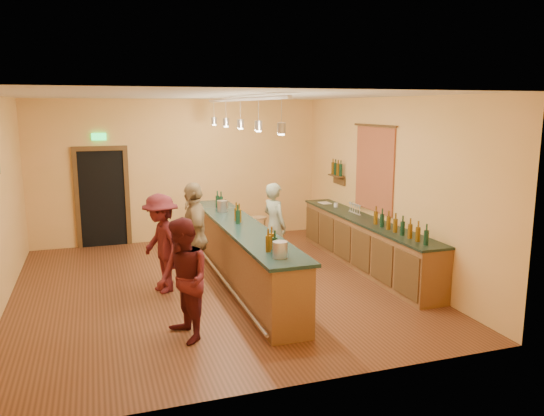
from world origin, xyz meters
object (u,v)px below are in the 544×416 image
object	(u,v)px
tasting_bar	(242,250)
customer_c	(161,243)
bartender	(275,226)
customer_a	(183,281)
back_counter	(365,243)
customer_b	(194,237)
bar_stool	(259,224)

from	to	relation	value
tasting_bar	customer_c	distance (m)	1.37
bartender	customer_a	distance (m)	3.46
customer_a	back_counter	bearing A→B (deg)	106.58
customer_c	customer_b	bearing A→B (deg)	56.54
back_counter	bartender	size ratio (longest dim) A/B	2.79
back_counter	customer_c	world-z (taller)	customer_c
customer_b	tasting_bar	bearing A→B (deg)	99.81
back_counter	customer_b	world-z (taller)	customer_b
back_counter	customer_b	distance (m)	3.35
customer_b	customer_c	world-z (taller)	customer_b
customer_a	bar_stool	xyz separation A→B (m)	(2.29, 4.06, -0.26)
customer_b	back_counter	bearing A→B (deg)	98.55
tasting_bar	customer_b	bearing A→B (deg)	-174.13
back_counter	customer_c	bearing A→B (deg)	-178.32
customer_a	customer_b	xyz separation A→B (m)	(0.49, 1.84, 0.10)
back_counter	customer_a	size ratio (longest dim) A/B	2.80
bartender	customer_b	bearing A→B (deg)	99.03
back_counter	customer_c	size ratio (longest dim) A/B	2.77
back_counter	bartender	distance (m)	1.76
customer_a	customer_c	bearing A→B (deg)	168.41
bartender	customer_c	xyz separation A→B (m)	(-2.20, -0.69, 0.01)
back_counter	customer_b	bearing A→B (deg)	-175.40
tasting_bar	customer_a	distance (m)	2.35
customer_c	bar_stool	xyz separation A→B (m)	(2.32, 2.07, -0.26)
bar_stool	customer_b	bearing A→B (deg)	-128.95
back_counter	customer_c	xyz separation A→B (m)	(-3.83, -0.11, 0.33)
back_counter	customer_c	distance (m)	3.85
bartender	customer_c	world-z (taller)	customer_c
back_counter	tasting_bar	world-z (taller)	tasting_bar
tasting_bar	customer_c	size ratio (longest dim) A/B	3.11
customer_a	bartender	bearing A→B (deg)	128.59
bartender	customer_c	distance (m)	2.31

